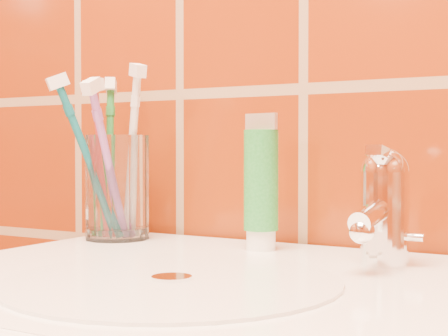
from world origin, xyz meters
The scene contains 8 objects.
glass_tumbler centered at (-0.22, 1.11, 0.92)m, with size 0.08×0.08×0.14m, color white.
toothpaste_tube centered at (-0.02, 1.12, 0.92)m, with size 0.04×0.04×0.16m.
faucet centered at (0.14, 1.09, 0.91)m, with size 0.05×0.11×0.12m.
toothbrush_0 centered at (-0.24, 1.12, 0.95)m, with size 0.05×0.06×0.22m, color #207B32, non-canonical shape.
toothbrush_1 centered at (-0.21, 1.08, 0.95)m, with size 0.03×0.10×0.21m, color #874CA4, non-canonical shape.
toothbrush_2 centered at (-0.20, 1.11, 0.96)m, with size 0.06×0.05×0.23m, color silver, non-canonical shape.
toothbrush_3 centered at (-0.24, 1.10, 0.95)m, with size 0.05×0.03×0.21m, color #A62523, non-canonical shape.
toothbrush_4 centered at (-0.24, 1.08, 0.95)m, with size 0.07×0.08×0.21m, color #0B5663, non-canonical shape.
Camera 1 is at (0.34, 0.41, 0.97)m, focal length 55.00 mm.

